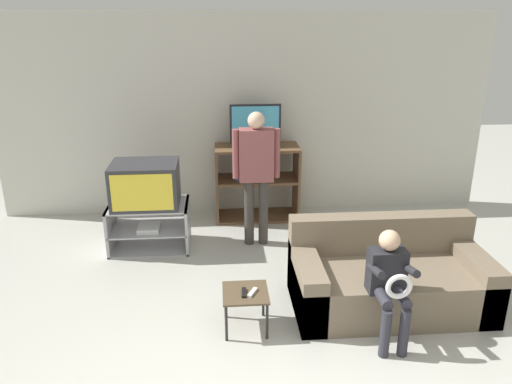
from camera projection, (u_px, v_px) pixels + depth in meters
name	position (u px, v px, depth m)	size (l,w,h in m)	color
wall_back	(245.00, 116.00, 6.48)	(6.40, 0.06, 2.60)	beige
tv_stand	(150.00, 226.00, 5.71)	(0.90, 0.57, 0.53)	#A8A8AD
television_main	(145.00, 184.00, 5.52)	(0.73, 0.56, 0.49)	#2D2D33
media_shelf	(257.00, 182.00, 6.47)	(1.07, 0.49, 0.97)	brown
television_flat	(255.00, 127.00, 6.22)	(0.64, 0.20, 0.54)	black
snack_table	(245.00, 297.00, 4.21)	(0.38, 0.38, 0.35)	brown
remote_control_black	(244.00, 293.00, 4.17)	(0.04, 0.14, 0.02)	black
remote_control_white	(252.00, 292.00, 4.17)	(0.04, 0.14, 0.02)	silver
couch	(388.00, 279.00, 4.57)	(1.75, 0.89, 0.77)	#756651
person_standing_adult	(256.00, 167.00, 5.57)	(0.53, 0.20, 1.56)	#3D3833
person_seated_child	(390.00, 279.00, 3.98)	(0.33, 0.43, 0.95)	#2D2D38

